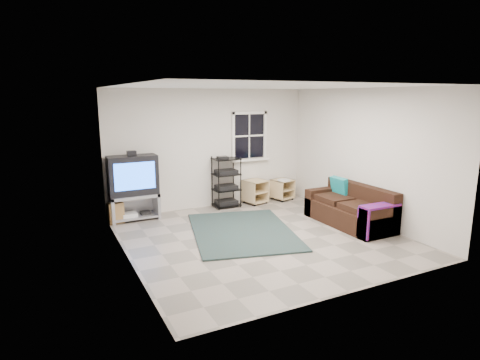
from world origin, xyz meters
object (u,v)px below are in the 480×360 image
av_rack (226,185)px  side_table_left (254,191)px  tv_unit (133,182)px  sofa (351,210)px  side_table_right (282,188)px

av_rack → side_table_left: (0.72, 0.01, -0.20)m
tv_unit → sofa: 4.30m
side_table_left → sofa: sofa is taller
av_rack → tv_unit: bearing=-179.1°
side_table_right → tv_unit: bearing=-179.3°
av_rack → side_table_right: size_ratio=2.16×
tv_unit → av_rack: tv_unit is taller
tv_unit → side_table_left: (2.77, 0.05, -0.48)m
av_rack → side_table_right: (1.46, 0.01, -0.21)m
tv_unit → side_table_right: size_ratio=2.65×
side_table_left → sofa: 2.41m
tv_unit → side_table_left: tv_unit is taller
sofa → side_table_left: bearing=112.3°
av_rack → sofa: av_rack is taller
tv_unit → av_rack: bearing=0.9°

